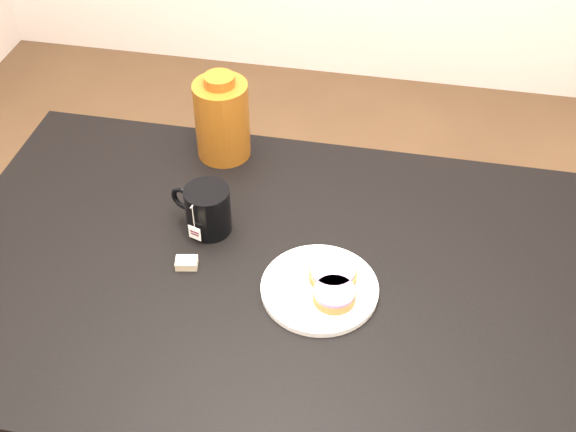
{
  "coord_description": "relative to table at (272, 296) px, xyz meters",
  "views": [
    {
      "loc": [
        0.23,
        -1.0,
        1.85
      ],
      "look_at": [
        0.02,
        0.1,
        0.81
      ],
      "focal_mm": 45.0,
      "sensor_mm": 36.0,
      "label": 1
    }
  ],
  "objects": [
    {
      "name": "table",
      "position": [
        0.0,
        0.0,
        0.0
      ],
      "size": [
        1.4,
        0.9,
        0.75
      ],
      "color": "black",
      "rests_on": "ground_plane"
    },
    {
      "name": "bagel_package",
      "position": [
        -0.2,
        0.36,
        0.18
      ],
      "size": [
        0.14,
        0.14,
        0.22
      ],
      "rotation": [
        0.0,
        0.0,
        0.1
      ],
      "color": "#592B0B",
      "rests_on": "table"
    },
    {
      "name": "teabag_pouch",
      "position": [
        -0.17,
        -0.02,
        0.09
      ],
      "size": [
        0.05,
        0.04,
        0.02
      ],
      "primitive_type": "cube",
      "rotation": [
        0.0,
        0.0,
        0.19
      ],
      "color": "#C6B793",
      "rests_on": "table"
    },
    {
      "name": "bagel_front",
      "position": [
        0.14,
        -0.06,
        0.11
      ],
      "size": [
        0.12,
        0.12,
        0.03
      ],
      "color": "brown",
      "rests_on": "plate"
    },
    {
      "name": "plate",
      "position": [
        0.11,
        -0.04,
        0.09
      ],
      "size": [
        0.24,
        0.24,
        0.02
      ],
      "color": "white",
      "rests_on": "table"
    },
    {
      "name": "bagel_back",
      "position": [
        0.13,
        -0.01,
        0.11
      ],
      "size": [
        0.1,
        0.1,
        0.03
      ],
      "color": "brown",
      "rests_on": "plate"
    },
    {
      "name": "mug",
      "position": [
        -0.16,
        0.1,
        0.14
      ],
      "size": [
        0.15,
        0.12,
        0.11
      ],
      "rotation": [
        0.0,
        0.0,
        -0.31
      ],
      "color": "black",
      "rests_on": "table"
    }
  ]
}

